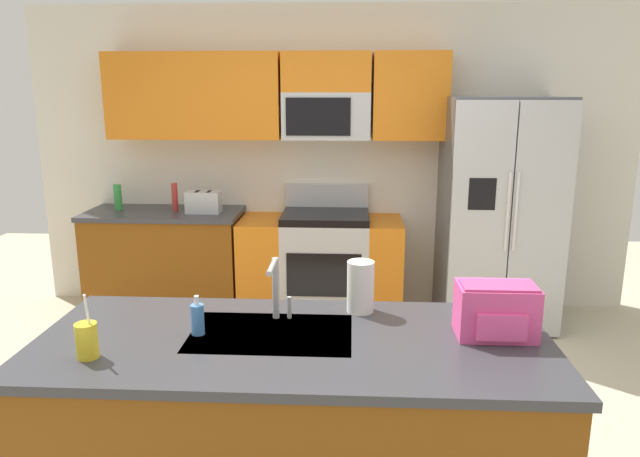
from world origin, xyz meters
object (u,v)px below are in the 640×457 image
object	(u,v)px
refrigerator	(499,213)
range_oven	(321,265)
bottle_green	(118,197)
pepper_mill	(175,197)
paper_towel_roll	(360,287)
sink_faucet	(276,284)
toaster	(204,202)
soap_dispenser	(198,319)
backpack	(496,309)
drink_cup_yellow	(87,340)

from	to	relation	value
refrigerator	range_oven	bearing A→B (deg)	177.15
refrigerator	bottle_green	bearing A→B (deg)	177.94
pepper_mill	paper_towel_roll	size ratio (longest dim) A/B	0.99
paper_towel_roll	sink_faucet	bearing A→B (deg)	-160.98
toaster	bottle_green	distance (m)	0.77
refrigerator	pepper_mill	size ratio (longest dim) A/B	7.76
soap_dispenser	backpack	bearing A→B (deg)	2.23
range_oven	refrigerator	distance (m)	1.53
toaster	refrigerator	bearing A→B (deg)	-0.46
sink_faucet	backpack	world-z (taller)	sink_faucet
toaster	drink_cup_yellow	world-z (taller)	drink_cup_yellow
sink_faucet	paper_towel_roll	bearing A→B (deg)	19.02
soap_dispenser	drink_cup_yellow	bearing A→B (deg)	-146.53
pepper_mill	range_oven	bearing A→B (deg)	0.12
refrigerator	bottle_green	size ratio (longest dim) A/B	8.60
refrigerator	drink_cup_yellow	size ratio (longest dim) A/B	7.16
sink_faucet	backpack	bearing A→B (deg)	-7.44
sink_faucet	paper_towel_roll	size ratio (longest dim) A/B	1.17
paper_towel_roll	refrigerator	bearing A→B (deg)	61.88
refrigerator	paper_towel_roll	distance (m)	2.44
drink_cup_yellow	bottle_green	bearing A→B (deg)	109.52
drink_cup_yellow	soap_dispenser	distance (m)	0.44
drink_cup_yellow	refrigerator	bearing A→B (deg)	50.73
bottle_green	paper_towel_roll	distance (m)	3.05
range_oven	refrigerator	world-z (taller)	refrigerator
soap_dispenser	paper_towel_roll	bearing A→B (deg)	23.57
drink_cup_yellow	backpack	bearing A→B (deg)	10.22
bottle_green	soap_dispenser	world-z (taller)	bottle_green
refrigerator	drink_cup_yellow	distance (m)	3.47
pepper_mill	drink_cup_yellow	distance (m)	2.80
bottle_green	drink_cup_yellow	size ratio (longest dim) A/B	0.83
refrigerator	toaster	bearing A→B (deg)	179.54
bottle_green	sink_faucet	bearing A→B (deg)	-55.08
range_oven	bottle_green	distance (m)	1.83
bottle_green	soap_dispenser	size ratio (longest dim) A/B	1.27
bottle_green	sink_faucet	distance (m)	2.92
bottle_green	backpack	xyz separation A→B (m)	(2.60, -2.51, 0.01)
refrigerator	pepper_mill	bearing A→B (deg)	178.52
range_oven	sink_faucet	world-z (taller)	sink_faucet
toaster	soap_dispenser	bearing A→B (deg)	-76.48
soap_dispenser	backpack	world-z (taller)	backpack
pepper_mill	bottle_green	distance (m)	0.51
drink_cup_yellow	soap_dispenser	bearing A→B (deg)	33.47
pepper_mill	toaster	bearing A→B (deg)	-11.05
pepper_mill	soap_dispenser	distance (m)	2.65
pepper_mill	bottle_green	bearing A→B (deg)	174.91
backpack	sink_faucet	bearing A→B (deg)	172.56
sink_faucet	soap_dispenser	distance (m)	0.37
paper_towel_roll	backpack	world-z (taller)	paper_towel_roll
toaster	backpack	distance (m)	3.03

